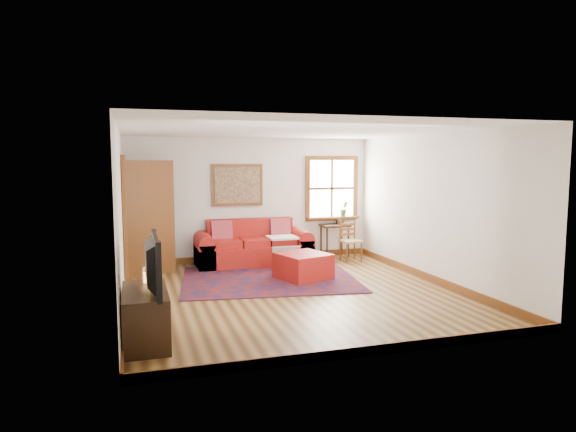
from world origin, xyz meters
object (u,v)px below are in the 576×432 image
object	(u,v)px
side_table	(335,230)
media_cabinet	(145,316)
red_ottoman	(303,266)
ladder_back_chair	(350,239)
red_leather_sofa	(253,249)

from	to	relation	value
side_table	media_cabinet	xyz separation A→B (m)	(-3.99, -4.14, -0.27)
red_ottoman	media_cabinet	xyz separation A→B (m)	(-2.70, -2.42, 0.08)
ladder_back_chair	media_cabinet	world-z (taller)	ladder_back_chair
red_leather_sofa	side_table	size ratio (longest dim) A/B	3.23
side_table	red_ottoman	bearing A→B (deg)	-126.78
media_cabinet	red_leather_sofa	bearing A→B (deg)	61.09
red_ottoman	media_cabinet	bearing A→B (deg)	-156.43
red_leather_sofa	red_ottoman	size ratio (longest dim) A/B	2.87
red_ottoman	ladder_back_chair	world-z (taller)	ladder_back_chair
ladder_back_chair	media_cabinet	bearing A→B (deg)	-138.35
red_leather_sofa	red_ottoman	xyz separation A→B (m)	(0.54, -1.50, -0.07)
ladder_back_chair	media_cabinet	xyz separation A→B (m)	(-4.14, -3.68, -0.14)
red_ottoman	side_table	distance (m)	2.18
red_leather_sofa	ladder_back_chair	size ratio (longest dim) A/B	2.73
red_ottoman	red_leather_sofa	bearing A→B (deg)	91.44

